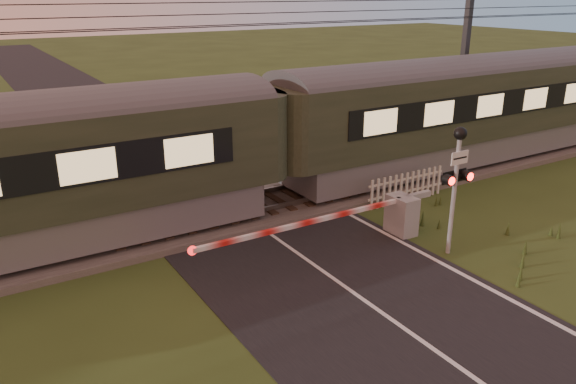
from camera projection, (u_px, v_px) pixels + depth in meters
ground at (378, 311)px, 11.89m from camera, size 160.00×160.00×0.00m
road at (386, 315)px, 11.71m from camera, size 6.00×140.00×0.03m
track_bed at (239, 211)px, 17.09m from camera, size 140.00×3.40×0.39m
overhead_wires at (233, 17)px, 15.16m from camera, size 120.00×0.62×0.62m
train at (269, 138)px, 16.88m from camera, size 41.23×2.84×3.84m
boom_gate at (391, 215)px, 15.30m from camera, size 7.26×0.84×1.12m
crossing_signal at (457, 168)px, 13.74m from camera, size 0.85×0.35×3.33m
picket_fence at (407, 187)px, 17.88m from camera, size 3.09×0.08×0.97m
catenary_mast at (466, 50)px, 23.32m from camera, size 0.24×2.47×7.79m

